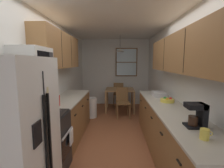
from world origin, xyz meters
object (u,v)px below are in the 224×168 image
Objects in this scene: microwave_over_range at (32,60)px; trash_bin at (91,108)px; dining_chair_near at (123,101)px; coffee_maker at (198,115)px; storage_canister at (56,100)px; stove_range at (45,143)px; dining_table at (120,92)px; refrigerator at (15,142)px; dish_rack at (159,94)px; dining_chair_far at (119,93)px; mug_by_coffeemaker at (205,134)px; table_serving_bowl at (120,89)px; fruit_bowl at (167,100)px.

trash_bin is at bearing 80.72° from microwave_over_range.
coffee_maker is (0.79, -2.94, 0.55)m from dining_chair_near.
microwave_over_range is 0.88m from storage_canister.
stove_range is 1.14× the size of dining_table.
dining_chair_near is 4.25× the size of storage_canister.
refrigerator is 2.91m from dish_rack.
dining_chair_far is (-0.10, 1.27, 0.00)m from dining_chair_near.
dining_chair_near is at bearing 102.33° from mug_by_coffeemaker.
dining_chair_near is (1.22, 3.30, -0.36)m from refrigerator.
mug_by_coffeemaker is at bearing -79.78° from dining_chair_far.
dining_chair_near is 3.10m from coffee_maker.
microwave_over_range is 0.63× the size of dining_chair_near.
dining_chair_far is at bearing 73.53° from stove_range.
refrigerator is 1.12m from microwave_over_range.
storage_canister is 2.87m from table_serving_bowl.
trash_bin is at bearing 83.27° from stove_range.
storage_canister reaches higher than dish_rack.
dish_rack is at bearing 23.24° from storage_canister.
dining_chair_near is at bearing 115.27° from fruit_bowl.
dining_chair_far is 4.63m from mug_by_coffeemaker.
storage_canister is at bearing 78.23° from microwave_over_range.
dining_chair_near is 0.97m from trash_bin.
microwave_over_range is at bearing -108.01° from dining_chair_far.
dining_chair_near is 1.50× the size of trash_bin.
dining_chair_near is 3.37m from mug_by_coffeemaker.
dining_table is 0.66m from dining_chair_near.
coffee_maker reaches higher than stove_range.
mug_by_coffeemaker reaches higher than trash_bin.
mug_by_coffeemaker is 0.48× the size of fruit_bowl.
coffee_maker reaches higher than trash_bin.
trash_bin is 1.19m from table_serving_bowl.
coffee_maker is at bearing -76.39° from dining_table.
refrigerator is at bearing -88.51° from storage_canister.
stove_range is 5.76× the size of table_serving_bowl.
dining_chair_far is (1.25, 3.85, -1.20)m from microwave_over_range.
storage_canister reaches higher than stove_range.
microwave_over_range reaches higher than stove_range.
microwave_over_range reaches higher than table_serving_bowl.
refrigerator is 13.62× the size of mug_by_coffeemaker.
stove_range is at bearing -0.03° from microwave_over_range.
storage_canister is (-1.25, -2.06, 0.51)m from dining_chair_near.
microwave_over_range is (-0.11, 0.00, 1.23)m from stove_range.
microwave_over_range is 4.23m from dining_chair_far.
dining_chair_near is (0.08, -0.64, -0.14)m from dining_table.
refrigerator reaches higher than dish_rack.
trash_bin is at bearing 137.12° from fruit_bowl.
storage_canister reaches higher than dining_chair_far.
storage_canister is 2.30m from mug_by_coffeemaker.
storage_canister is at bearing -170.52° from fruit_bowl.
refrigerator is 2.57m from fruit_bowl.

